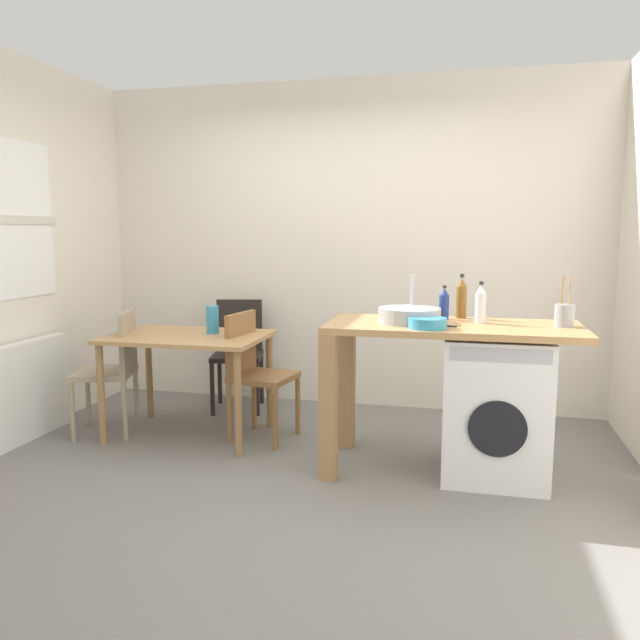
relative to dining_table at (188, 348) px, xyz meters
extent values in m
plane|color=slate|center=(0.93, -0.61, -0.64)|extent=(5.46, 5.46, 0.00)
cube|color=silver|center=(0.93, 1.14, 0.71)|extent=(4.60, 0.10, 2.70)
cube|color=white|center=(-1.17, -0.31, 0.91)|extent=(0.01, 0.90, 1.10)
cube|color=beige|center=(-1.16, -0.31, 0.91)|extent=(0.02, 0.96, 0.06)
cube|color=white|center=(-1.09, -0.31, -0.29)|extent=(0.10, 0.80, 0.70)
cube|color=tan|center=(0.00, 0.00, 0.08)|extent=(1.10, 0.76, 0.03)
cylinder|color=#977045|center=(-0.50, -0.33, -0.29)|extent=(0.05, 0.05, 0.71)
cylinder|color=#977045|center=(0.50, -0.33, -0.29)|extent=(0.05, 0.05, 0.71)
cylinder|color=#977045|center=(-0.50, 0.33, -0.29)|extent=(0.05, 0.05, 0.71)
cylinder|color=#977045|center=(0.50, 0.33, -0.29)|extent=(0.05, 0.05, 0.71)
cube|color=gray|center=(-0.62, -0.10, -0.19)|extent=(0.50, 0.50, 0.04)
cube|color=gray|center=(-0.45, -0.05, 0.03)|extent=(0.15, 0.37, 0.45)
cylinder|color=gray|center=(-0.74, -0.33, -0.42)|extent=(0.04, 0.04, 0.45)
cylinder|color=gray|center=(-0.85, 0.02, -0.42)|extent=(0.04, 0.04, 0.45)
cylinder|color=gray|center=(-0.39, -0.22, -0.42)|extent=(0.04, 0.04, 0.45)
cylinder|color=gray|center=(-0.50, 0.13, -0.42)|extent=(0.04, 0.04, 0.45)
cube|color=olive|center=(0.55, 0.05, -0.19)|extent=(0.46, 0.46, 0.04)
cube|color=olive|center=(0.37, 0.08, 0.03)|extent=(0.10, 0.38, 0.45)
cylinder|color=olive|center=(0.76, 0.20, -0.42)|extent=(0.04, 0.04, 0.45)
cylinder|color=olive|center=(0.70, -0.16, -0.42)|extent=(0.04, 0.04, 0.45)
cylinder|color=olive|center=(0.40, 0.26, -0.42)|extent=(0.04, 0.04, 0.45)
cylinder|color=olive|center=(0.34, -0.10, -0.42)|extent=(0.04, 0.04, 0.45)
cube|color=black|center=(0.10, 0.70, -0.19)|extent=(0.48, 0.48, 0.04)
cube|color=black|center=(0.06, 0.88, 0.03)|extent=(0.38, 0.12, 0.45)
cylinder|color=black|center=(0.32, 0.57, -0.42)|extent=(0.04, 0.04, 0.45)
cylinder|color=black|center=(-0.03, 0.48, -0.42)|extent=(0.04, 0.04, 0.45)
cylinder|color=black|center=(0.23, 0.92, -0.42)|extent=(0.04, 0.04, 0.45)
cylinder|color=black|center=(-0.12, 0.83, -0.42)|extent=(0.04, 0.04, 0.45)
cube|color=tan|center=(1.85, -0.26, 0.26)|extent=(1.50, 0.68, 0.04)
cube|color=#A07749|center=(1.15, -0.55, -0.20)|extent=(0.10, 0.10, 0.88)
cube|color=#A07749|center=(1.15, 0.03, -0.20)|extent=(0.10, 0.10, 0.88)
cube|color=white|center=(2.11, -0.26, -0.21)|extent=(0.60, 0.60, 0.86)
cylinder|color=black|center=(2.11, -0.56, -0.26)|extent=(0.32, 0.02, 0.32)
cube|color=#B2B2B7|center=(2.11, -0.56, 0.16)|extent=(0.54, 0.01, 0.08)
cylinder|color=#9EA0A5|center=(1.59, -0.26, 0.32)|extent=(0.38, 0.38, 0.09)
cylinder|color=#B2B2B7|center=(1.59, -0.08, 0.42)|extent=(0.02, 0.02, 0.28)
cylinder|color=navy|center=(1.79, -0.07, 0.35)|extent=(0.06, 0.06, 0.15)
cone|color=navy|center=(1.79, -0.07, 0.45)|extent=(0.06, 0.06, 0.04)
cylinder|color=#262626|center=(1.79, -0.07, 0.48)|extent=(0.02, 0.02, 0.02)
cylinder|color=brown|center=(1.89, 0.02, 0.38)|extent=(0.07, 0.07, 0.20)
cone|color=brown|center=(1.89, 0.02, 0.51)|extent=(0.06, 0.06, 0.06)
cylinder|color=#262626|center=(1.89, 0.02, 0.55)|extent=(0.03, 0.03, 0.02)
cylinder|color=silver|center=(2.01, -0.18, 0.37)|extent=(0.06, 0.06, 0.18)
cone|color=silver|center=(2.01, -0.18, 0.48)|extent=(0.06, 0.06, 0.05)
cylinder|color=#262626|center=(2.01, -0.18, 0.52)|extent=(0.03, 0.03, 0.02)
cylinder|color=teal|center=(1.71, -0.46, 0.31)|extent=(0.22, 0.22, 0.06)
cylinder|color=#1E546B|center=(1.71, -0.46, 0.32)|extent=(0.18, 0.18, 0.03)
cylinder|color=gray|center=(2.48, -0.21, 0.34)|extent=(0.11, 0.11, 0.13)
cylinder|color=#99724C|center=(2.46, -0.20, 0.49)|extent=(0.01, 0.04, 0.18)
cylinder|color=#99724C|center=(2.50, -0.22, 0.49)|extent=(0.01, 0.05, 0.18)
cylinder|color=teal|center=(0.15, 0.10, 0.20)|extent=(0.09, 0.09, 0.20)
cube|color=#B2B2B7|center=(1.80, -0.36, 0.28)|extent=(0.15, 0.06, 0.01)
cube|color=#262628|center=(1.80, -0.36, 0.28)|extent=(0.15, 0.06, 0.01)
camera|label=1|loc=(1.92, -3.98, 0.82)|focal=34.54mm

